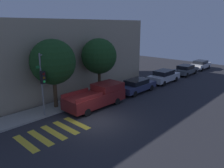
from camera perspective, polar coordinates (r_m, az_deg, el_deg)
The scene contains 12 objects.
ground_plane at distance 15.74m, azimuth -4.28°, elevation -9.80°, with size 60.00×60.00×0.00m, color #28282D.
sidewalk at distance 18.87m, azimuth -13.21°, elevation -5.59°, with size 26.00×2.19×0.14m, color gray.
building_row at distance 21.82m, azimuth -20.44°, elevation 6.18°, with size 26.00×6.00×7.14m, color gray.
crosswalk at distance 14.76m, azimuth -15.02°, elevation -12.11°, with size 4.16×2.60×0.00m.
traffic_light_pole at distance 16.40m, azimuth -16.79°, elevation 2.57°, with size 2.01×0.56×4.75m.
pickup_truck at distance 18.20m, azimuth -3.82°, elevation -3.18°, with size 5.39×2.04×1.79m.
sedan_near_corner at distance 22.17m, azimuth 6.54°, elevation -0.37°, with size 4.51×1.76×1.35m.
sedan_middle at distance 26.47m, azimuth 13.41°, elevation 2.01°, with size 4.54×1.85×1.49m.
sedan_far_end at distance 31.51m, azimuth 18.67°, elevation 3.58°, with size 4.31×1.84×1.33m.
sedan_tail_of_row at distance 36.14m, azimuth 22.09°, elevation 4.70°, with size 4.21×1.78×1.37m.
tree_near_corner at distance 17.63m, azimuth -15.15°, elevation 5.55°, with size 3.56×3.56×5.63m.
tree_midblock at distance 20.62m, azimuth -3.41°, elevation 7.25°, with size 3.32×3.32×5.46m.
Camera 1 is at (-9.58, -10.56, 6.66)m, focal length 35.00 mm.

